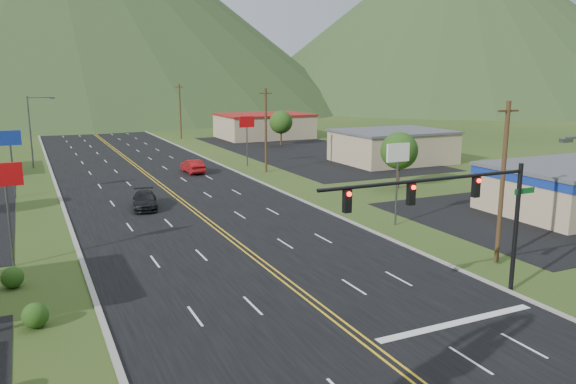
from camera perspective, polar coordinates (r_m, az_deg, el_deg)
name	(u,v)px	position (r m, az deg, el deg)	size (l,w,h in m)	color
traffic_signal	(459,202)	(29.03, 17.02, -0.98)	(13.10, 0.43, 7.00)	black
streetlight_west	(33,127)	(77.13, -24.52, 6.03)	(3.28, 0.25, 9.00)	#59595E
building_east_mid	(393,146)	(76.92, 10.58, 4.61)	(14.40, 11.40, 4.30)	tan
building_east_far	(264,126)	(105.49, -2.45, 6.74)	(16.40, 12.40, 4.50)	tan
pole_sign_west_a	(6,185)	(37.44, -26.76, 0.62)	(2.00, 0.18, 6.40)	#59595E
pole_sign_west_b	(10,145)	(59.23, -26.38, 4.32)	(2.00, 0.18, 6.40)	#59595E
pole_sign_east_a	(398,161)	(43.82, 11.09, 3.12)	(2.00, 0.18, 6.40)	#59595E
pole_sign_east_b	(247,127)	(71.94, -4.21, 6.61)	(2.00, 0.18, 6.40)	#59595E
tree_east_a	(399,151)	(58.83, 11.23, 4.13)	(3.84, 3.84, 5.82)	#382314
tree_east_b	(281,122)	(93.60, -0.72, 7.11)	(3.84, 3.84, 5.82)	#382314
utility_pole_a	(503,181)	(36.71, 20.96, 1.02)	(1.60, 0.28, 10.00)	#382314
utility_pole_b	(266,130)	(67.50, -2.27, 6.36)	(1.60, 0.28, 10.00)	#382314
utility_pole_c	(180,111)	(105.38, -10.90, 8.10)	(1.60, 0.28, 10.00)	#382314
utility_pole_d	(139,102)	(144.41, -14.94, 8.85)	(1.60, 0.28, 10.00)	#382314
mountain_ne	(456,15)	(244.65, 16.66, 16.81)	(180.00, 180.00, 70.00)	#1C3317
car_dark_mid	(145,201)	(50.65, -14.33, -0.86)	(2.03, 4.98, 1.45)	black
car_red_far	(193,166)	(68.08, -9.65, 2.57)	(1.69, 4.85, 1.60)	maroon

